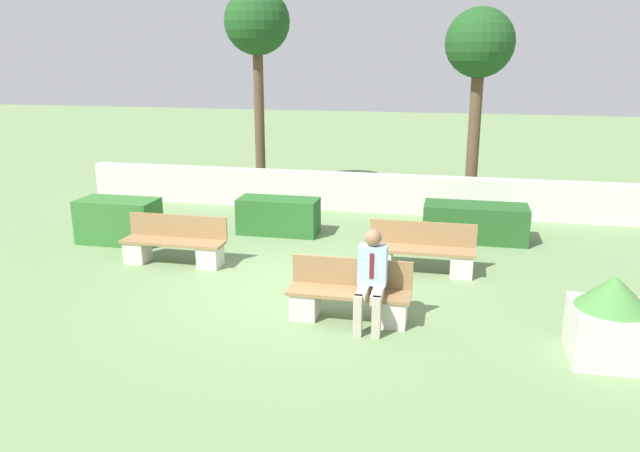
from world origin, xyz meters
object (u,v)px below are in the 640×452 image
Objects in this scene: bench_right_side at (174,246)px; person_seated_man at (371,275)px; bench_front at (349,298)px; planter_corner_left at (611,319)px; bench_left_side at (421,254)px; tree_center_left at (480,49)px; tree_leftmost at (257,27)px.

person_seated_man reaches higher than bench_right_side.
planter_corner_left is at bearing -8.45° from bench_front.
bench_left_side is at bearing 5.29° from bench_right_side.
bench_front is 2.30m from bench_left_side.
bench_left_side is 1.35× the size of person_seated_man.
person_seated_man reaches higher than bench_front.
person_seated_man reaches higher than planter_corner_left.
tree_center_left is at bearing 87.80° from bench_left_side.
bench_right_side is at bearing 153.66° from person_seated_man.
bench_left_side is 1.69× the size of planter_corner_left.
planter_corner_left is (3.22, -0.48, 0.21)m from bench_front.
bench_right_side is (-4.23, -0.45, 0.00)m from bench_left_side.
bench_left_side is 8.03m from tree_leftmost.
tree_leftmost reaches higher than planter_corner_left.
bench_right_side is 1.37× the size of person_seated_man.
bench_right_side is at bearing -166.35° from bench_left_side.
planter_corner_left reaches higher than bench_front.
bench_front is 0.93× the size of bench_right_side.
tree_leftmost is (-0.27, 5.87, 3.85)m from bench_right_side.
tree_center_left is at bearing 45.98° from bench_right_side.
tree_center_left is (0.86, 4.95, 3.32)m from bench_left_side.
bench_front is 1.28× the size of person_seated_man.
bench_left_side is 0.98× the size of bench_right_side.
planter_corner_left is 8.33m from tree_center_left.
tree_leftmost reaches higher than bench_left_side.
planter_corner_left is at bearing -6.77° from person_seated_man.
bench_front is 3.78m from bench_right_side.
person_seated_man is 0.29× the size of tree_center_left.
tree_center_left is (5.36, -0.47, -0.53)m from tree_leftmost.
tree_leftmost is 5.41m from tree_center_left.
bench_left_side is 0.35× the size of tree_leftmost.
bench_front is 0.37× the size of tree_center_left.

